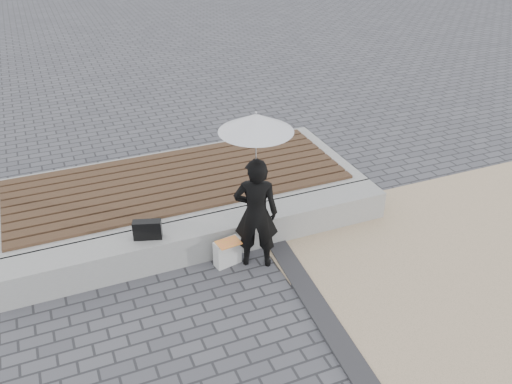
{
  "coord_description": "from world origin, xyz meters",
  "views": [
    {
      "loc": [
        -1.61,
        -3.89,
        4.15
      ],
      "look_at": [
        0.49,
        1.13,
        1.0
      ],
      "focal_mm": 38.91,
      "sensor_mm": 36.0,
      "label": 1
    }
  ],
  "objects_px": {
    "woman": "(256,214)",
    "handbag": "(147,230)",
    "canvas_tote": "(227,252)",
    "parasol": "(256,123)",
    "seating_ledge": "(205,238)"
  },
  "relations": [
    {
      "from": "woman",
      "to": "canvas_tote",
      "type": "distance_m",
      "value": 0.64
    },
    {
      "from": "woman",
      "to": "handbag",
      "type": "relative_size",
      "value": 4.3
    },
    {
      "from": "woman",
      "to": "canvas_tote",
      "type": "bearing_deg",
      "value": 5.03
    },
    {
      "from": "seating_ledge",
      "to": "handbag",
      "type": "height_order",
      "value": "handbag"
    },
    {
      "from": "woman",
      "to": "parasol",
      "type": "relative_size",
      "value": 1.36
    },
    {
      "from": "seating_ledge",
      "to": "handbag",
      "type": "bearing_deg",
      "value": -177.94
    },
    {
      "from": "parasol",
      "to": "seating_ledge",
      "type": "bearing_deg",
      "value": 136.11
    },
    {
      "from": "seating_ledge",
      "to": "woman",
      "type": "distance_m",
      "value": 0.85
    },
    {
      "from": "seating_ledge",
      "to": "woman",
      "type": "bearing_deg",
      "value": -43.89
    },
    {
      "from": "parasol",
      "to": "canvas_tote",
      "type": "height_order",
      "value": "parasol"
    },
    {
      "from": "seating_ledge",
      "to": "woman",
      "type": "height_order",
      "value": "woman"
    },
    {
      "from": "handbag",
      "to": "seating_ledge",
      "type": "bearing_deg",
      "value": 20.03
    },
    {
      "from": "handbag",
      "to": "canvas_tote",
      "type": "relative_size",
      "value": 0.97
    },
    {
      "from": "woman",
      "to": "canvas_tote",
      "type": "xyz_separation_m",
      "value": [
        -0.33,
        0.11,
        -0.54
      ]
    },
    {
      "from": "seating_ledge",
      "to": "canvas_tote",
      "type": "xyz_separation_m",
      "value": [
        0.16,
        -0.36,
        -0.03
      ]
    }
  ]
}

